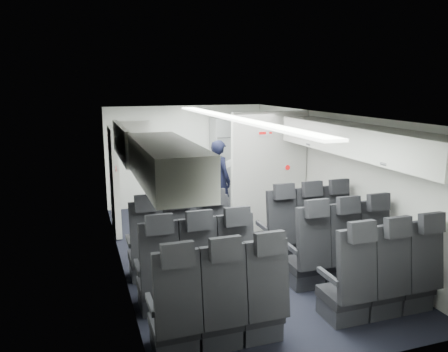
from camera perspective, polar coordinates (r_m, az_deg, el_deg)
cabin_shell at (r=6.67m, az=1.10°, el=-0.90°), size 3.41×6.01×2.16m
seat_row_front at (r=6.39m, az=2.70°, el=-8.23°), size 3.33×0.56×1.24m
seat_row_mid at (r=5.62m, az=6.09°, el=-11.21°), size 3.33×0.56×1.24m
seat_row_rear at (r=4.90m, az=10.62°, el=-15.04°), size 3.33×0.56×1.24m
overhead_bin_left_rear at (r=4.26m, az=-7.57°, el=1.69°), size 0.53×1.80×0.40m
overhead_bin_left_front_open at (r=5.98m, az=-11.20°, el=3.35°), size 0.64×1.70×0.72m
overhead_bin_right_rear at (r=5.52m, az=22.33°, el=3.24°), size 0.53×1.80×0.40m
overhead_bin_right_front at (r=6.92m, az=12.87°, el=5.46°), size 0.53×1.70×0.40m
bulkhead_partition at (r=7.76m, az=5.92°, el=0.53°), size 1.40×0.15×2.13m
galley_unit at (r=9.52m, az=0.96°, el=1.97°), size 0.85×0.52×1.90m
boarding_door at (r=7.87m, az=-14.14°, el=-0.52°), size 0.12×1.27×1.86m
flight_attendant at (r=8.47m, az=-0.64°, el=-0.50°), size 0.56×0.67×1.56m
carry_on_bag at (r=6.29m, az=-11.18°, el=4.08°), size 0.48×0.40×0.25m
papers at (r=8.41m, az=0.69°, el=1.66°), size 0.18×0.06×0.13m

